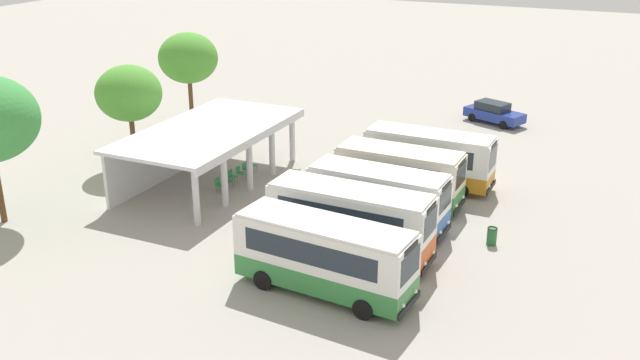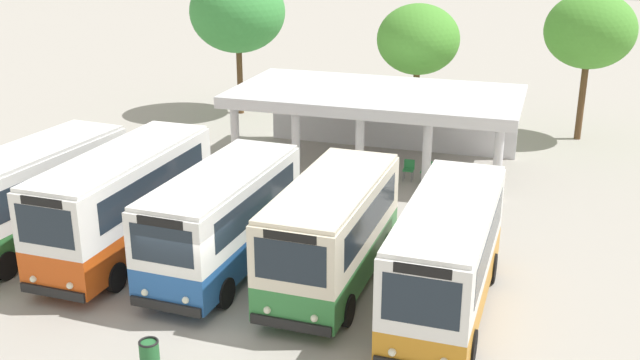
{
  "view_description": "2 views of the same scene",
  "coord_description": "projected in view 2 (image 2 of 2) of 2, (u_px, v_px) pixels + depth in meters",
  "views": [
    {
      "loc": [
        -31.45,
        -8.18,
        15.45
      ],
      "look_at": [
        -1.01,
        5.84,
        2.45
      ],
      "focal_mm": 39.64,
      "sensor_mm": 36.0,
      "label": 1
    },
    {
      "loc": [
        8.92,
        -16.25,
        10.5
      ],
      "look_at": [
        1.49,
        6.93,
        1.8
      ],
      "focal_mm": 41.82,
      "sensor_mm": 36.0,
      "label": 2
    }
  ],
  "objects": [
    {
      "name": "city_bus_fifth_blue",
      "position": [
        447.0,
        254.0,
        20.24
      ],
      "size": [
        2.42,
        7.57,
        3.27
      ],
      "color": "black",
      "rests_on": "ground"
    },
    {
      "name": "ground_plane",
      "position": [
        193.0,
        315.0,
        20.67
      ],
      "size": [
        180.0,
        180.0,
        0.0
      ],
      "primitive_type": "plane",
      "color": "#A39E93"
    },
    {
      "name": "roadside_tree_west_of_canopy",
      "position": [
        237.0,
        12.0,
        39.88
      ],
      "size": [
        5.13,
        5.13,
        7.76
      ],
      "color": "brown",
      "rests_on": "ground"
    },
    {
      "name": "city_bus_middle_cream",
      "position": [
        223.0,
        217.0,
        22.79
      ],
      "size": [
        2.6,
        7.19,
        3.2
      ],
      "color": "black",
      "rests_on": "ground"
    },
    {
      "name": "city_bus_second_in_row",
      "position": [
        125.0,
        199.0,
        23.82
      ],
      "size": [
        2.46,
        7.84,
        3.46
      ],
      "color": "black",
      "rests_on": "ground"
    },
    {
      "name": "roadside_tree_behind_canopy",
      "position": [
        418.0,
        40.0,
        36.72
      ],
      "size": [
        4.09,
        4.09,
        6.43
      ],
      "color": "brown",
      "rests_on": "ground"
    },
    {
      "name": "waiting_chair_far_end_seat",
      "position": [
        426.0,
        170.0,
        30.88
      ],
      "size": [
        0.45,
        0.45,
        0.86
      ],
      "color": "slate",
      "rests_on": "ground"
    },
    {
      "name": "waiting_chair_fifth_seat",
      "position": [
        409.0,
        168.0,
        31.07
      ],
      "size": [
        0.45,
        0.45,
        0.86
      ],
      "color": "slate",
      "rests_on": "ground"
    },
    {
      "name": "litter_bin_apron",
      "position": [
        150.0,
        357.0,
        17.92
      ],
      "size": [
        0.49,
        0.49,
        0.9
      ],
      "color": "#266633",
      "rests_on": "ground"
    },
    {
      "name": "city_bus_fourth_amber",
      "position": [
        332.0,
        230.0,
        21.82
      ],
      "size": [
        2.57,
        6.97,
        3.23
      ],
      "color": "black",
      "rests_on": "ground"
    },
    {
      "name": "waiting_chair_end_by_column",
      "position": [
        341.0,
        161.0,
        31.98
      ],
      "size": [
        0.45,
        0.45,
        0.86
      ],
      "color": "slate",
      "rests_on": "ground"
    },
    {
      "name": "waiting_chair_fourth_seat",
      "position": [
        391.0,
        166.0,
        31.27
      ],
      "size": [
        0.45,
        0.45,
        0.86
      ],
      "color": "slate",
      "rests_on": "ground"
    },
    {
      "name": "waiting_chair_second_from_end",
      "position": [
        358.0,
        163.0,
        31.72
      ],
      "size": [
        0.45,
        0.45,
        0.86
      ],
      "color": "slate",
      "rests_on": "ground"
    },
    {
      "name": "waiting_chair_middle_seat",
      "position": [
        375.0,
        164.0,
        31.59
      ],
      "size": [
        0.45,
        0.45,
        0.86
      ],
      "color": "slate",
      "rests_on": "ground"
    },
    {
      "name": "terminal_canopy",
      "position": [
        379.0,
        104.0,
        32.58
      ],
      "size": [
        12.23,
        6.45,
        3.4
      ],
      "color": "silver",
      "rests_on": "ground"
    },
    {
      "name": "city_bus_nearest_orange",
      "position": [
        29.0,
        193.0,
        24.6
      ],
      "size": [
        2.95,
        7.99,
        3.28
      ],
      "color": "black",
      "rests_on": "ground"
    },
    {
      "name": "roadside_tree_east_of_canopy",
      "position": [
        590.0,
        31.0,
        35.16
      ],
      "size": [
        4.25,
        4.25,
        7.14
      ],
      "color": "brown",
      "rests_on": "ground"
    }
  ]
}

